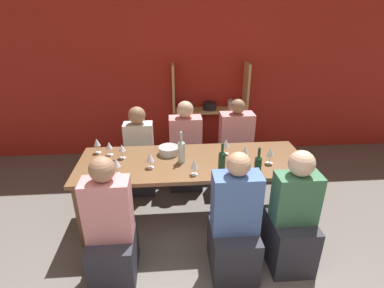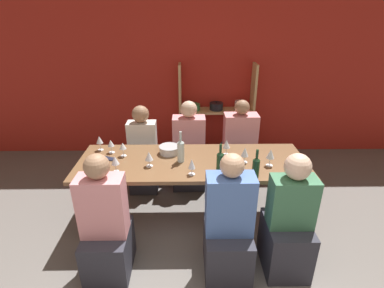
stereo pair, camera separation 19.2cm
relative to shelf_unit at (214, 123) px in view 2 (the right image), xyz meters
name	(u,v)px [view 2 (the right image)]	position (x,y,z in m)	size (l,w,h in m)	color
wall_back_red	(187,71)	(-0.43, 0.20, 0.80)	(8.80, 0.06, 2.70)	red
shelf_unit	(214,123)	(0.00, 0.00, 0.00)	(1.17, 0.30, 1.49)	tan
dining_table	(192,168)	(-0.38, -1.68, 0.11)	(2.43, 0.85, 0.75)	brown
mixing_bowl	(169,149)	(-0.63, -1.49, 0.25)	(0.23, 0.23, 0.09)	#B7BABC
wine_bottle_green	(256,167)	(0.22, -2.03, 0.31)	(0.07, 0.07, 0.29)	#19381E
wine_bottle_dark	(181,150)	(-0.50, -1.69, 0.33)	(0.08, 0.08, 0.34)	#B2C6C1
wine_bottle_amber	(220,161)	(-0.11, -1.90, 0.31)	(0.07, 0.07, 0.29)	#19381E
wine_glass_empty_a	(111,144)	(-1.28, -1.47, 0.31)	(0.07, 0.07, 0.16)	white
wine_glass_white_a	(192,164)	(-0.39, -1.97, 0.31)	(0.07, 0.07, 0.17)	white
wine_glass_empty_b	(115,161)	(-1.14, -1.90, 0.32)	(0.08, 0.08, 0.17)	white
wine_glass_white_b	(245,152)	(0.17, -1.72, 0.32)	(0.08, 0.08, 0.17)	white
wine_glass_red_a	(99,140)	(-1.43, -1.40, 0.32)	(0.07, 0.07, 0.17)	white
wine_glass_red_b	(227,144)	(0.00, -1.54, 0.33)	(0.08, 0.08, 0.18)	white
wine_glass_white_c	(123,146)	(-1.13, -1.55, 0.32)	(0.08, 0.08, 0.16)	white
wine_glass_red_c	(149,156)	(-0.82, -1.79, 0.31)	(0.08, 0.08, 0.16)	white
wine_glass_white_d	(271,154)	(0.41, -1.80, 0.33)	(0.08, 0.08, 0.18)	white
cell_phone	(108,158)	(-1.29, -1.62, 0.21)	(0.16, 0.11, 0.01)	#1E2338
person_near_a	(228,232)	(-0.08, -2.44, -0.11)	(0.41, 0.51, 1.20)	#2D2D38
person_far_a	(239,154)	(0.27, -0.87, -0.12)	(0.44, 0.54, 1.18)	#2D2D38
person_near_b	(106,231)	(-1.15, -2.42, -0.11)	(0.39, 0.49, 1.19)	#2D2D38
person_far_b	(144,158)	(-1.01, -0.98, -0.12)	(0.36, 0.45, 1.15)	#2D2D38
person_near_c	(288,229)	(0.46, -2.40, -0.11)	(0.39, 0.48, 1.18)	#2D2D38
person_far_c	(189,155)	(-0.41, -0.88, -0.12)	(0.42, 0.53, 1.18)	#2D2D38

